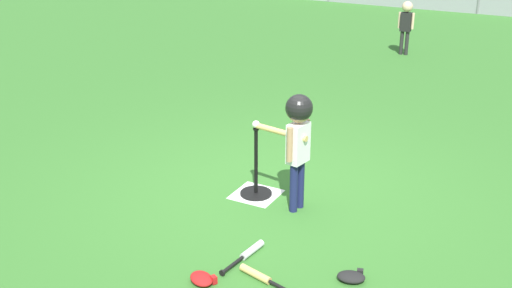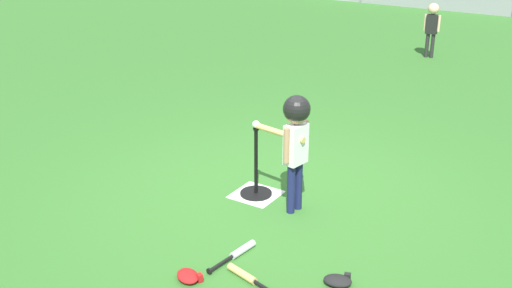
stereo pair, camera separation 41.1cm
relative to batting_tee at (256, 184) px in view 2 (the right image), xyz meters
The scene contains 10 objects.
ground_plane 0.21m from the batting_tee, 45.98° to the left, with size 60.00×60.00×0.00m, color #336B28.
home_plate 0.11m from the batting_tee, 135.00° to the right, with size 0.44×0.44×0.01m, color white.
batting_tee is the anchor object (origin of this frame).
baseball_on_tee 0.64m from the batting_tee, 116.57° to the right, with size 0.07×0.07×0.07m, color white.
batter_child 0.85m from the batting_tee, ahead, with size 0.63×0.32×1.15m.
fielder_near_left 6.47m from the batting_tee, 92.95° to the left, with size 0.29×0.20×0.99m.
spare_bat_silver 1.15m from the batting_tee, 64.98° to the right, with size 0.12×0.56×0.06m.
spare_bat_wood 1.49m from the batting_tee, 60.01° to the right, with size 0.59×0.20×0.06m.
glove_by_plate 1.67m from the batting_tee, 35.03° to the right, with size 0.26×0.22×0.07m.
glove_tossed_aside 1.58m from the batting_tee, 77.13° to the right, with size 0.27×0.24×0.07m.
Camera 2 is at (2.88, -4.83, 2.82)m, focal length 43.48 mm.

